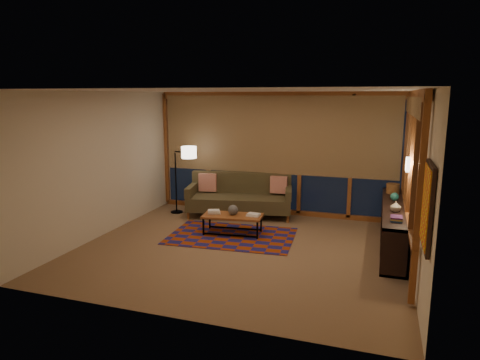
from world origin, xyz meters
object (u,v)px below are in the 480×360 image
(floor_lamp, at_px, (176,179))
(bookshelf, at_px, (393,225))
(coffee_table, at_px, (233,224))
(sofa, at_px, (240,196))

(floor_lamp, xyz_separation_m, bookshelf, (4.63, -0.78, -0.40))
(coffee_table, relative_size, floor_lamp, 0.74)
(coffee_table, distance_m, bookshelf, 2.92)
(sofa, xyz_separation_m, coffee_table, (0.27, -1.22, -0.27))
(sofa, xyz_separation_m, bookshelf, (3.17, -0.94, -0.09))
(sofa, height_order, coffee_table, sofa)
(coffee_table, height_order, bookshelf, bookshelf)
(floor_lamp, bearing_deg, sofa, 10.54)
(floor_lamp, bearing_deg, bookshelf, -5.30)
(coffee_table, bearing_deg, bookshelf, -0.79)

